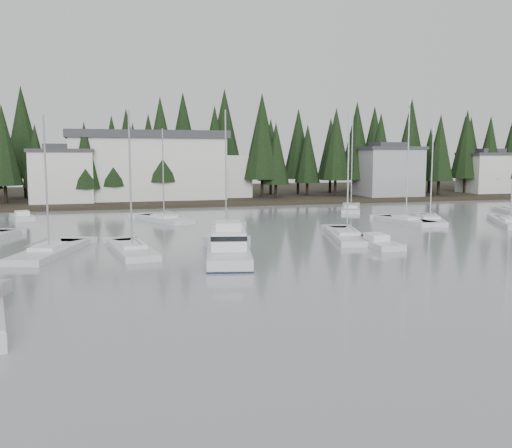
{
  "coord_description": "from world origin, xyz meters",
  "views": [
    {
      "loc": [
        -13.53,
        -11.49,
        7.72
      ],
      "look_at": [
        -1.86,
        29.33,
        2.5
      ],
      "focal_mm": 40.0,
      "sensor_mm": 36.0,
      "label": 1
    }
  ],
  "objects_px": {
    "house_east_a": "(388,170)",
    "sailboat_1": "(347,238)",
    "harbor_inn": "(160,166)",
    "sailboat_8": "(164,221)",
    "house_east_b": "(488,172)",
    "runabout_1": "(376,244)",
    "house_west": "(62,175)",
    "sailboat_11": "(406,222)",
    "sailboat_12": "(430,221)",
    "cabin_cruiser_center": "(228,251)",
    "sailboat_13": "(132,252)",
    "runabout_3": "(22,218)",
    "sailboat_6": "(49,254)",
    "sailboat_5": "(351,210)",
    "sailboat_10": "(510,224)",
    "sailboat_4": "(226,233)"
  },
  "relations": [
    {
      "from": "cabin_cruiser_center",
      "to": "runabout_1",
      "type": "bearing_deg",
      "value": -66.77
    },
    {
      "from": "sailboat_13",
      "to": "house_west",
      "type": "bearing_deg",
      "value": 2.68
    },
    {
      "from": "sailboat_1",
      "to": "sailboat_12",
      "type": "relative_size",
      "value": 1.01
    },
    {
      "from": "sailboat_11",
      "to": "sailboat_12",
      "type": "relative_size",
      "value": 1.24
    },
    {
      "from": "harbor_inn",
      "to": "sailboat_8",
      "type": "bearing_deg",
      "value": -95.76
    },
    {
      "from": "sailboat_13",
      "to": "runabout_1",
      "type": "distance_m",
      "value": 20.28
    },
    {
      "from": "sailboat_11",
      "to": "sailboat_13",
      "type": "relative_size",
      "value": 1.26
    },
    {
      "from": "house_east_a",
      "to": "sailboat_6",
      "type": "xyz_separation_m",
      "value": [
        -52.97,
        -43.32,
        -4.85
      ]
    },
    {
      "from": "cabin_cruiser_center",
      "to": "sailboat_8",
      "type": "height_order",
      "value": "sailboat_8"
    },
    {
      "from": "house_east_b",
      "to": "sailboat_12",
      "type": "distance_m",
      "value": 49.18
    },
    {
      "from": "sailboat_4",
      "to": "sailboat_5",
      "type": "distance_m",
      "value": 28.63
    },
    {
      "from": "house_east_b",
      "to": "sailboat_11",
      "type": "relative_size",
      "value": 0.65
    },
    {
      "from": "runabout_1",
      "to": "sailboat_12",
      "type": "bearing_deg",
      "value": -43.48
    },
    {
      "from": "house_east_a",
      "to": "harbor_inn",
      "type": "distance_m",
      "value": 39.21
    },
    {
      "from": "house_east_a",
      "to": "harbor_inn",
      "type": "xyz_separation_m",
      "value": [
        -38.96,
        4.34,
        0.87
      ]
    },
    {
      "from": "cabin_cruiser_center",
      "to": "sailboat_13",
      "type": "relative_size",
      "value": 0.89
    },
    {
      "from": "sailboat_10",
      "to": "sailboat_11",
      "type": "relative_size",
      "value": 0.91
    },
    {
      "from": "house_east_b",
      "to": "sailboat_6",
      "type": "distance_m",
      "value": 87.71
    },
    {
      "from": "sailboat_13",
      "to": "runabout_1",
      "type": "relative_size",
      "value": 1.77
    },
    {
      "from": "harbor_inn",
      "to": "cabin_cruiser_center",
      "type": "bearing_deg",
      "value": -91.23
    },
    {
      "from": "cabin_cruiser_center",
      "to": "sailboat_10",
      "type": "relative_size",
      "value": 0.78
    },
    {
      "from": "house_east_b",
      "to": "runabout_1",
      "type": "distance_m",
      "value": 68.7
    },
    {
      "from": "harbor_inn",
      "to": "house_east_b",
      "type": "bearing_deg",
      "value": -2.2
    },
    {
      "from": "house_west",
      "to": "sailboat_13",
      "type": "distance_m",
      "value": 46.04
    },
    {
      "from": "harbor_inn",
      "to": "sailboat_6",
      "type": "xyz_separation_m",
      "value": [
        -14.02,
        -47.66,
        -5.73
      ]
    },
    {
      "from": "sailboat_4",
      "to": "sailboat_6",
      "type": "xyz_separation_m",
      "value": [
        -15.76,
        -7.51,
        -0.01
      ]
    },
    {
      "from": "house_west",
      "to": "cabin_cruiser_center",
      "type": "distance_m",
      "value": 52.15
    },
    {
      "from": "harbor_inn",
      "to": "cabin_cruiser_center",
      "type": "xyz_separation_m",
      "value": [
        -1.15,
        -53.44,
        -5.13
      ]
    },
    {
      "from": "runabout_1",
      "to": "runabout_3",
      "type": "bearing_deg",
      "value": 49.07
    },
    {
      "from": "sailboat_10",
      "to": "sailboat_12",
      "type": "bearing_deg",
      "value": 83.07
    },
    {
      "from": "sailboat_1",
      "to": "sailboat_5",
      "type": "height_order",
      "value": "sailboat_5"
    },
    {
      "from": "house_east_b",
      "to": "harbor_inn",
      "type": "height_order",
      "value": "harbor_inn"
    },
    {
      "from": "sailboat_10",
      "to": "harbor_inn",
      "type": "bearing_deg",
      "value": 65.85
    },
    {
      "from": "house_east_a",
      "to": "sailboat_10",
      "type": "distance_m",
      "value": 38.17
    },
    {
      "from": "house_west",
      "to": "runabout_3",
      "type": "xyz_separation_m",
      "value": [
        -3.78,
        -18.15,
        -4.52
      ]
    },
    {
      "from": "sailboat_1",
      "to": "cabin_cruiser_center",
      "type": "bearing_deg",
      "value": 134.43
    },
    {
      "from": "house_east_a",
      "to": "sailboat_1",
      "type": "xyz_separation_m",
      "value": [
        -27.19,
        -41.85,
        -4.85
      ]
    },
    {
      "from": "sailboat_4",
      "to": "sailboat_8",
      "type": "bearing_deg",
      "value": 39.9
    },
    {
      "from": "house_east_a",
      "to": "sailboat_13",
      "type": "xyz_separation_m",
      "value": [
        -46.75,
        -44.24,
        -4.85
      ]
    },
    {
      "from": "sailboat_10",
      "to": "runabout_3",
      "type": "height_order",
      "value": "sailboat_10"
    },
    {
      "from": "sailboat_11",
      "to": "sailboat_13",
      "type": "xyz_separation_m",
      "value": [
        -30.95,
        -11.31,
        -0.04
      ]
    },
    {
      "from": "house_east_a",
      "to": "runabout_1",
      "type": "xyz_separation_m",
      "value": [
        -26.58,
        -46.38,
        -4.77
      ]
    },
    {
      "from": "sailboat_6",
      "to": "sailboat_11",
      "type": "height_order",
      "value": "sailboat_11"
    },
    {
      "from": "sailboat_1",
      "to": "sailboat_13",
      "type": "xyz_separation_m",
      "value": [
        -19.56,
        -2.39,
        0.0
      ]
    },
    {
      "from": "house_east_a",
      "to": "sailboat_1",
      "type": "bearing_deg",
      "value": -123.02
    },
    {
      "from": "cabin_cruiser_center",
      "to": "sailboat_12",
      "type": "bearing_deg",
      "value": -47.36
    },
    {
      "from": "sailboat_5",
      "to": "runabout_1",
      "type": "height_order",
      "value": "sailboat_5"
    },
    {
      "from": "sailboat_5",
      "to": "sailboat_10",
      "type": "xyz_separation_m",
      "value": [
        9.64,
        -19.98,
        -0.0
      ]
    },
    {
      "from": "house_west",
      "to": "sailboat_11",
      "type": "height_order",
      "value": "sailboat_11"
    },
    {
      "from": "house_east_b",
      "to": "cabin_cruiser_center",
      "type": "bearing_deg",
      "value": -140.55
    }
  ]
}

